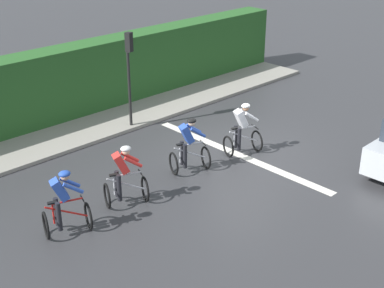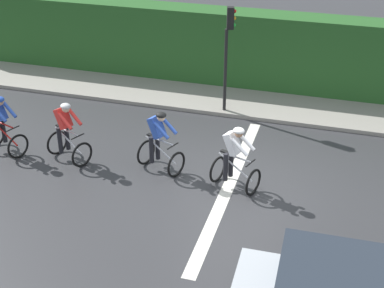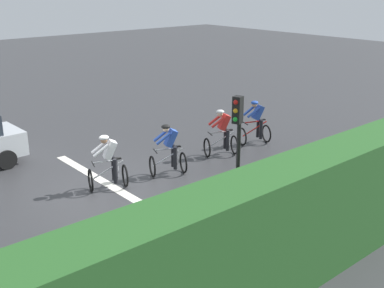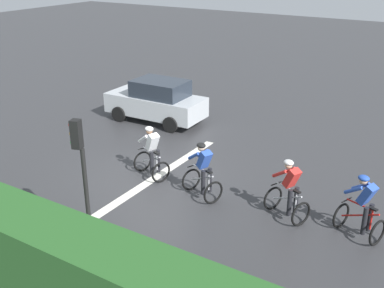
# 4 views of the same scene
# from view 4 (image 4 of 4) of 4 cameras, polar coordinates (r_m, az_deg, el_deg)

# --- Properties ---
(ground_plane) EXTENTS (80.00, 80.00, 0.00)m
(ground_plane) POSITION_cam_4_polar(r_m,az_deg,el_deg) (14.87, -5.03, -4.01)
(ground_plane) COLOR #333335
(hedge_wall) EXTENTS (1.10, 20.41, 2.59)m
(hedge_wall) POSITION_cam_4_polar(r_m,az_deg,el_deg) (9.14, -19.51, -14.67)
(hedge_wall) COLOR #265623
(hedge_wall) RESTS_ON ground
(road_marking_stop_line) EXTENTS (7.00, 0.30, 0.01)m
(road_marking_stop_line) POSITION_cam_4_polar(r_m,az_deg,el_deg) (14.79, -4.55, -4.14)
(road_marking_stop_line) COLOR silver
(road_marking_stop_line) RESTS_ON ground
(cyclist_lead) EXTENTS (1.00, 1.24, 1.66)m
(cyclist_lead) POSITION_cam_4_polar(r_m,az_deg,el_deg) (12.25, 20.04, -7.38)
(cyclist_lead) COLOR black
(cyclist_lead) RESTS_ON ground
(cyclist_second) EXTENTS (1.05, 1.26, 1.66)m
(cyclist_second) POSITION_cam_4_polar(r_m,az_deg,el_deg) (12.55, 11.70, -5.65)
(cyclist_second) COLOR black
(cyclist_second) RESTS_ON ground
(cyclist_mid) EXTENTS (1.02, 1.25, 1.66)m
(cyclist_mid) POSITION_cam_4_polar(r_m,az_deg,el_deg) (13.31, 1.34, -3.43)
(cyclist_mid) COLOR black
(cyclist_mid) RESTS_ON ground
(cyclist_fourth) EXTENTS (1.00, 1.24, 1.66)m
(cyclist_fourth) POSITION_cam_4_polar(r_m,az_deg,el_deg) (14.54, -4.92, -1.18)
(cyclist_fourth) COLOR black
(cyclist_fourth) RESTS_ON ground
(car_silver) EXTENTS (1.97, 4.14, 1.76)m
(car_silver) POSITION_cam_4_polar(r_m,az_deg,el_deg) (19.43, -4.30, 5.26)
(car_silver) COLOR #B7BCC1
(car_silver) RESTS_ON ground
(traffic_light_near_crossing) EXTENTS (0.25, 0.31, 3.34)m
(traffic_light_near_crossing) POSITION_cam_4_polar(r_m,az_deg,el_deg) (10.50, -13.29, -2.90)
(traffic_light_near_crossing) COLOR black
(traffic_light_near_crossing) RESTS_ON ground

